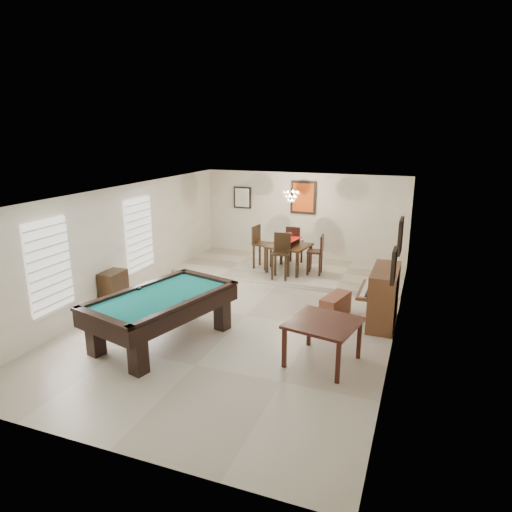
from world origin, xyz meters
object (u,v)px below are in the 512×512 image
Objects in this scene: dining_chair_north at (295,245)px; dining_chair_west at (262,247)px; dining_chair_east at (315,255)px; chandelier at (291,192)px; piano_bench at (335,306)px; apothecary_chest at (114,291)px; flower_vase at (289,236)px; upright_piano at (377,296)px; square_table at (323,342)px; pool_table at (162,319)px; dining_table at (289,256)px; dining_chair_south at (280,257)px.

dining_chair_west is (-0.71, -0.70, 0.04)m from dining_chair_north.
dining_chair_east is (1.47, -0.04, -0.06)m from dining_chair_west.
chandelier is at bearing -66.70° from dining_chair_west.
apothecary_chest is at bearing -163.90° from piano_bench.
flower_vase is 0.22× the size of dining_chair_east.
dining_chair_west is at bearing 144.31° from upright_piano.
dining_chair_east is at bearing -17.97° from chandelier.
square_table is at bearing 113.12° from dining_chair_north.
pool_table is 2.43× the size of dining_chair_north.
dining_table reaches higher than apothecary_chest.
dining_chair_south is at bearing 90.50° from pool_table.
flower_vase is at bearing 92.47° from pool_table.
dining_chair_south reaches higher than pool_table.
apothecary_chest is 3.74× the size of flower_vase.
pool_table is at bearing -175.44° from dining_chair_west.
upright_piano is 1.36× the size of dining_table.
dining_table is 1.68× the size of chandelier.
dining_chair_east is (1.74, 4.60, 0.20)m from pool_table.
dining_chair_south reaches higher than flower_vase.
pool_table is at bearing -102.49° from dining_table.
dining_chair_north is at bearing 86.31° from dining_chair_south.
piano_bench is (-0.82, -0.03, -0.33)m from upright_piano.
pool_table is 3.57m from piano_bench.
dining_chair_west is 1.67m from chandelier.
dining_chair_north is 1.07m from dining_chair_east.
chandelier is (-2.59, 2.58, 1.63)m from upright_piano.
apothecary_chest is at bearing -138.09° from dining_chair_south.
upright_piano reaches higher than apothecary_chest.
flower_vase reaches higher than upright_piano.
dining_chair_east is (3.53, 3.68, 0.21)m from apothecary_chest.
piano_bench is at bearing -54.09° from flower_vase.
piano_bench is 2.48m from dining_chair_south.
apothecary_chest is (-4.73, 0.69, 0.06)m from square_table.
dining_chair_west is at bearing 61.04° from apothecary_chest.
piano_bench is 2.61m from dining_chair_east.
apothecary_chest is 5.12m from chandelier.
upright_piano is at bearing 132.36° from dining_chair_north.
piano_bench is 0.74× the size of dining_chair_west.
dining_chair_south is at bearing 147.01° from upright_piano.
upright_piano is 4.08m from dining_chair_west.
dining_chair_west is at bearing -97.12° from dining_chair_east.
square_table is 2.14m from upright_piano.
dining_chair_south is 0.99× the size of dining_chair_west.
flower_vase is at bearing 96.04° from dining_chair_north.
piano_bench is 3.61m from dining_chair_north.
dining_chair_south reaches higher than square_table.
dining_table is 0.92× the size of dining_chair_north.
dining_chair_east is at bearing 105.35° from square_table.
dining_chair_west reaches higher than dining_chair_east.
dining_chair_north reaches higher than flower_vase.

